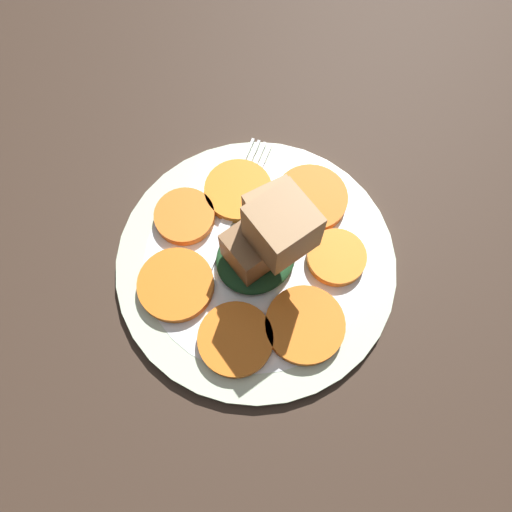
% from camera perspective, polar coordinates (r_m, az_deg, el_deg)
% --- Properties ---
extents(table_slab, '(1.20, 1.20, 0.02)m').
position_cam_1_polar(table_slab, '(0.51, 0.00, -1.30)').
color(table_slab, '#38281E').
rests_on(table_slab, ground).
extents(plate, '(0.27, 0.27, 0.01)m').
position_cam_1_polar(plate, '(0.49, 0.00, -0.68)').
color(plate, beige).
rests_on(plate, table_slab).
extents(carrot_slice_0, '(0.07, 0.07, 0.01)m').
position_cam_1_polar(carrot_slice_0, '(0.46, 5.61, -7.85)').
color(carrot_slice_0, orange).
rests_on(carrot_slice_0, plate).
extents(carrot_slice_1, '(0.06, 0.06, 0.01)m').
position_cam_1_polar(carrot_slice_1, '(0.49, 9.18, -0.14)').
color(carrot_slice_1, orange).
rests_on(carrot_slice_1, plate).
extents(carrot_slice_2, '(0.07, 0.07, 0.01)m').
position_cam_1_polar(carrot_slice_2, '(0.51, 6.28, 6.57)').
color(carrot_slice_2, orange).
rests_on(carrot_slice_2, plate).
extents(carrot_slice_3, '(0.07, 0.07, 0.01)m').
position_cam_1_polar(carrot_slice_3, '(0.51, -2.04, 7.47)').
color(carrot_slice_3, orange).
rests_on(carrot_slice_3, plate).
extents(carrot_slice_4, '(0.06, 0.06, 0.01)m').
position_cam_1_polar(carrot_slice_4, '(0.50, -8.16, 4.52)').
color(carrot_slice_4, orange).
rests_on(carrot_slice_4, plate).
extents(carrot_slice_5, '(0.07, 0.07, 0.01)m').
position_cam_1_polar(carrot_slice_5, '(0.48, -9.14, -3.26)').
color(carrot_slice_5, orange).
rests_on(carrot_slice_5, plate).
extents(carrot_slice_6, '(0.07, 0.07, 0.01)m').
position_cam_1_polar(carrot_slice_6, '(0.46, -2.36, -9.49)').
color(carrot_slice_6, orange).
rests_on(carrot_slice_6, plate).
extents(center_pile, '(0.08, 0.08, 0.11)m').
position_cam_1_polar(center_pile, '(0.44, 1.02, 1.91)').
color(center_pile, '#1E4723').
rests_on(center_pile, plate).
extents(fork, '(0.17, 0.09, 0.00)m').
position_cam_1_polar(fork, '(0.51, -2.68, 5.42)').
color(fork, silver).
rests_on(fork, plate).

